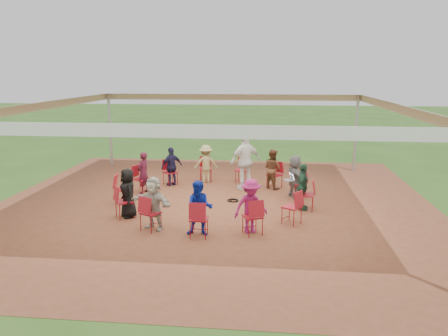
# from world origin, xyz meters

# --- Properties ---
(ground) EXTENTS (80.00, 80.00, 0.00)m
(ground) POSITION_xyz_m (0.00, 0.00, 0.00)
(ground) COLOR #2E561A
(ground) RESTS_ON ground
(dirt_patch) EXTENTS (13.00, 13.00, 0.00)m
(dirt_patch) POSITION_xyz_m (0.00, 0.00, 0.01)
(dirt_patch) COLOR brown
(dirt_patch) RESTS_ON ground
(tent) EXTENTS (10.33, 10.33, 3.00)m
(tent) POSITION_xyz_m (0.00, 0.00, 2.37)
(tent) COLOR #B2B2B7
(tent) RESTS_ON ground
(chair_0) EXTENTS (0.56, 0.55, 0.90)m
(chair_0) POSITION_xyz_m (2.55, 0.95, 0.45)
(chair_0) COLOR maroon
(chair_0) RESTS_ON ground
(chair_1) EXTENTS (0.61, 0.61, 0.90)m
(chair_1) POSITION_xyz_m (1.82, 2.03, 0.45)
(chair_1) COLOR maroon
(chair_1) RESTS_ON ground
(chair_2) EXTENTS (0.51, 0.53, 0.90)m
(chair_2) POSITION_xyz_m (0.67, 2.64, 0.45)
(chair_2) COLOR maroon
(chair_2) RESTS_ON ground
(chair_3) EXTENTS (0.51, 0.53, 0.90)m
(chair_3) POSITION_xyz_m (-0.64, 2.65, 0.45)
(chair_3) COLOR maroon
(chair_3) RESTS_ON ground
(chair_4) EXTENTS (0.61, 0.61, 0.90)m
(chair_4) POSITION_xyz_m (-1.80, 2.05, 0.45)
(chair_4) COLOR maroon
(chair_4) RESTS_ON ground
(chair_5) EXTENTS (0.56, 0.55, 0.90)m
(chair_5) POSITION_xyz_m (-2.54, 0.98, 0.45)
(chair_5) COLOR maroon
(chair_5) RESTS_ON ground
(chair_6) EXTENTS (0.49, 0.47, 0.90)m
(chair_6) POSITION_xyz_m (-2.71, -0.32, 0.45)
(chair_6) COLOR maroon
(chair_6) RESTS_ON ground
(chair_7) EXTENTS (0.60, 0.59, 0.90)m
(chair_7) POSITION_xyz_m (-2.25, -1.54, 0.45)
(chair_7) COLOR maroon
(chair_7) RESTS_ON ground
(chair_8) EXTENTS (0.58, 0.59, 0.90)m
(chair_8) POSITION_xyz_m (-1.28, -2.41, 0.45)
(chair_8) COLOR maroon
(chair_8) RESTS_ON ground
(chair_9) EXTENTS (0.42, 0.44, 0.90)m
(chair_9) POSITION_xyz_m (-0.01, -2.73, 0.45)
(chair_9) COLOR maroon
(chair_9) RESTS_ON ground
(chair_10) EXTENTS (0.58, 0.58, 0.90)m
(chair_10) POSITION_xyz_m (1.25, -2.42, 0.45)
(chair_10) COLOR maroon
(chair_10) RESTS_ON ground
(chair_11) EXTENTS (0.60, 0.60, 0.90)m
(chair_11) POSITION_xyz_m (2.24, -1.56, 0.45)
(chair_11) COLOR maroon
(chair_11) RESTS_ON ground
(chair_12) EXTENTS (0.49, 0.47, 0.90)m
(chair_12) POSITION_xyz_m (2.70, -0.34, 0.45)
(chair_12) COLOR maroon
(chair_12) RESTS_ON ground
(person_seated_0) EXTENTS (0.87, 1.33, 1.35)m
(person_seated_0) POSITION_xyz_m (2.44, 0.91, 0.68)
(person_seated_0) COLOR slate
(person_seated_0) RESTS_ON ground
(person_seated_1) EXTENTS (0.74, 0.72, 1.35)m
(person_seated_1) POSITION_xyz_m (1.74, 1.94, 0.68)
(person_seated_1) COLOR brown
(person_seated_1) RESTS_ON ground
(person_seated_2) EXTENTS (0.95, 0.62, 1.35)m
(person_seated_2) POSITION_xyz_m (-0.61, 2.53, 0.68)
(person_seated_2) COLOR #9E945B
(person_seated_2) RESTS_ON ground
(person_seated_3) EXTENTS (0.86, 0.82, 1.35)m
(person_seated_3) POSITION_xyz_m (-1.72, 1.96, 0.68)
(person_seated_3) COLOR #1B193A
(person_seated_3) RESTS_ON ground
(person_seated_4) EXTENTS (0.48, 0.57, 1.35)m
(person_seated_4) POSITION_xyz_m (-2.43, 0.94, 0.68)
(person_seated_4) COLOR #451123
(person_seated_4) RESTS_ON ground
(person_seated_5) EXTENTS (0.68, 0.75, 1.35)m
(person_seated_5) POSITION_xyz_m (-2.15, -1.47, 0.68)
(person_seated_5) COLOR black
(person_seated_5) RESTS_ON ground
(person_seated_6) EXTENTS (1.32, 1.00, 1.35)m
(person_seated_6) POSITION_xyz_m (-1.22, -2.30, 0.68)
(person_seated_6) COLOR #B5B1A1
(person_seated_6) RESTS_ON ground
(person_seated_7) EXTENTS (0.66, 0.38, 1.35)m
(person_seated_7) POSITION_xyz_m (-0.01, -2.61, 0.68)
(person_seated_7) COLOR #0F28A6
(person_seated_7) RESTS_ON ground
(person_seated_8) EXTENTS (0.97, 0.78, 1.35)m
(person_seated_8) POSITION_xyz_m (1.20, -2.31, 0.68)
(person_seated_8) COLOR #981A5B
(person_seated_8) RESTS_ON ground
(person_seated_9) EXTENTS (0.50, 0.83, 1.35)m
(person_seated_9) POSITION_xyz_m (2.59, -0.33, 0.68)
(person_seated_9) COLOR #244B35
(person_seated_9) RESTS_ON ground
(standing_person) EXTENTS (1.25, 1.09, 1.91)m
(standing_person) POSITION_xyz_m (0.84, 1.76, 0.96)
(standing_person) COLOR white
(standing_person) RESTS_ON ground
(cable_coil) EXTENTS (0.39, 0.39, 0.03)m
(cable_coil) POSITION_xyz_m (0.56, 0.30, 0.02)
(cable_coil) COLOR black
(cable_coil) RESTS_ON ground
(laptop) EXTENTS (0.37, 0.41, 0.23)m
(laptop) POSITION_xyz_m (2.29, 0.86, 0.64)
(laptop) COLOR #B7B7BC
(laptop) RESTS_ON ground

